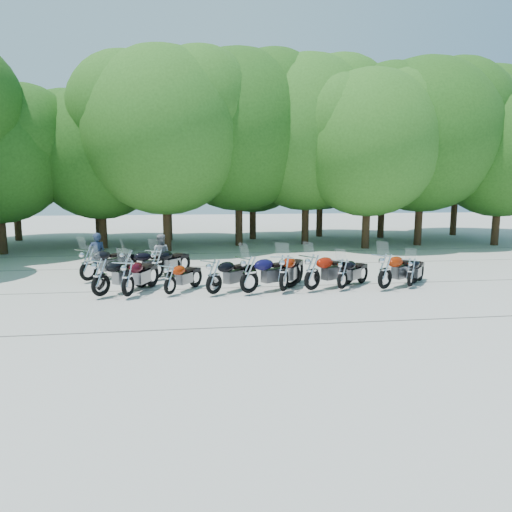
{
  "coord_description": "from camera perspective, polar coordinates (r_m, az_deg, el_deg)",
  "views": [
    {
      "loc": [
        -2.08,
        -13.93,
        3.45
      ],
      "look_at": [
        0.0,
        1.5,
        1.1
      ],
      "focal_mm": 32.0,
      "sensor_mm": 36.0,
      "label": 1
    }
  ],
  "objects": [
    {
      "name": "motorcycle_12",
      "position": [
        17.4,
        -12.27,
        -0.84
      ],
      "size": [
        1.91,
        2.33,
        1.32
      ],
      "primitive_type": null,
      "rotation": [
        0.0,
        0.0,
        2.54
      ],
      "color": "black",
      "rests_on": "ground"
    },
    {
      "name": "motorcycle_4",
      "position": [
        14.62,
        -0.85,
        -2.19
      ],
      "size": [
        2.57,
        1.97,
        1.43
      ],
      "primitive_type": null,
      "rotation": [
        0.0,
        0.0,
        2.11
      ],
      "color": "#0E0C35",
      "rests_on": "ground"
    },
    {
      "name": "tree_6",
      "position": [
        26.66,
        13.92,
        13.42
      ],
      "size": [
        8.0,
        8.0,
        9.82
      ],
      "color": "#3A2614",
      "rests_on": "ground"
    },
    {
      "name": "motorcycle_1",
      "position": [
        14.74,
        -15.76,
        -2.57
      ],
      "size": [
        1.52,
        2.51,
        1.36
      ],
      "primitive_type": null,
      "rotation": [
        0.0,
        0.0,
        2.79
      ],
      "color": "#36070F",
      "rests_on": "ground"
    },
    {
      "name": "tree_5",
      "position": [
        28.12,
        6.35,
        14.91
      ],
      "size": [
        9.04,
        9.04,
        11.1
      ],
      "color": "#3A2614",
      "rests_on": "ground"
    },
    {
      "name": "motorcycle_8",
      "position": [
        15.85,
        15.85,
        -1.7
      ],
      "size": [
        2.52,
        2.01,
        1.42
      ],
      "primitive_type": null,
      "rotation": [
        0.0,
        0.0,
        2.15
      ],
      "color": "#8C2005",
      "rests_on": "ground"
    },
    {
      "name": "tree_3",
      "position": [
        25.38,
        -11.39,
        14.92
      ],
      "size": [
        8.7,
        8.7,
        10.67
      ],
      "color": "#3A2614",
      "rests_on": "ground"
    },
    {
      "name": "tree_12",
      "position": [
        30.73,
        -0.42,
        12.83
      ],
      "size": [
        7.88,
        7.88,
        9.67
      ],
      "color": "#3A2614",
      "rests_on": "ground"
    },
    {
      "name": "tree_13",
      "position": [
        32.71,
        8.11,
        13.04
      ],
      "size": [
        8.31,
        8.31,
        10.2
      ],
      "color": "#3A2614",
      "rests_on": "ground"
    },
    {
      "name": "motorcycle_6",
      "position": [
        15.17,
        7.06,
        -1.88
      ],
      "size": [
        2.53,
        2.0,
        1.42
      ],
      "primitive_type": null,
      "rotation": [
        0.0,
        0.0,
        2.14
      ],
      "color": "maroon",
      "rests_on": "ground"
    },
    {
      "name": "motorcycle_11",
      "position": [
        17.67,
        -15.71,
        -0.84
      ],
      "size": [
        2.41,
        1.53,
        1.31
      ],
      "primitive_type": null,
      "rotation": [
        0.0,
        0.0,
        1.96
      ],
      "color": "black",
      "rests_on": "ground"
    },
    {
      "name": "tree_4",
      "position": [
        27.33,
        -2.22,
        15.27
      ],
      "size": [
        9.13,
        9.13,
        11.2
      ],
      "color": "#3A2614",
      "rests_on": "ground"
    },
    {
      "name": "tree_15",
      "position": [
        36.34,
        24.03,
        13.51
      ],
      "size": [
        9.67,
        9.67,
        11.86
      ],
      "color": "#3A2614",
      "rests_on": "ground"
    },
    {
      "name": "rider_1",
      "position": [
        18.44,
        -11.86,
        0.19
      ],
      "size": [
        0.91,
        0.78,
        1.64
      ],
      "primitive_type": "imported",
      "rotation": [
        0.0,
        0.0,
        2.92
      ],
      "color": "#979699",
      "rests_on": "ground"
    },
    {
      "name": "tree_10",
      "position": [
        31.59,
        -19.45,
        12.11
      ],
      "size": [
        7.78,
        7.78,
        9.55
      ],
      "color": "#3A2614",
      "rests_on": "ground"
    },
    {
      "name": "tree_7",
      "position": [
        29.09,
        20.15,
        13.87
      ],
      "size": [
        8.79,
        8.79,
        10.79
      ],
      "color": "#3A2614",
      "rests_on": "ground"
    },
    {
      "name": "motorcycle_7",
      "position": [
        15.56,
        10.76,
        -2.09
      ],
      "size": [
        2.0,
        1.97,
        1.22
      ],
      "primitive_type": null,
      "rotation": [
        0.0,
        0.0,
        2.34
      ],
      "color": "black",
      "rests_on": "ground"
    },
    {
      "name": "tree_8",
      "position": [
        30.93,
        28.33,
        11.33
      ],
      "size": [
        7.53,
        7.53,
        9.25
      ],
      "color": "#3A2614",
      "rests_on": "ground"
    },
    {
      "name": "tree_2",
      "position": [
        27.33,
        -19.01,
        12.03
      ],
      "size": [
        7.31,
        7.31,
        8.97
      ],
      "color": "#3A2614",
      "rests_on": "ground"
    },
    {
      "name": "rider_0",
      "position": [
        18.42,
        -19.23,
        0.07
      ],
      "size": [
        0.75,
        0.62,
        1.75
      ],
      "primitive_type": "imported",
      "rotation": [
        0.0,
        0.0,
        3.5
      ],
      "color": "#212D46",
      "rests_on": "ground"
    },
    {
      "name": "tree_14",
      "position": [
        32.71,
        15.68,
        12.44
      ],
      "size": [
        8.02,
        8.02,
        9.84
      ],
      "color": "#3A2614",
      "rests_on": "ground"
    },
    {
      "name": "motorcycle_9",
      "position": [
        16.54,
        18.8,
        -1.83
      ],
      "size": [
        1.82,
        2.03,
        1.18
      ],
      "primitive_type": null,
      "rotation": [
        0.0,
        0.0,
        2.46
      ],
      "color": "black",
      "rests_on": "ground"
    },
    {
      "name": "motorcycle_0",
      "position": [
        15.02,
        -18.88,
        -2.39
      ],
      "size": [
        2.13,
        2.47,
        1.42
      ],
      "primitive_type": null,
      "rotation": [
        0.0,
        0.0,
        2.5
      ],
      "color": "black",
      "rests_on": "ground"
    },
    {
      "name": "motorcycle_10",
      "position": [
        17.65,
        -20.26,
        -0.87
      ],
      "size": [
        2.26,
        2.4,
        1.43
      ],
      "primitive_type": null,
      "rotation": [
        0.0,
        0.0,
        2.41
      ],
      "color": "black",
      "rests_on": "ground"
    },
    {
      "name": "tree_9",
      "position": [
        33.6,
        -28.17,
        11.12
      ],
      "size": [
        7.59,
        7.59,
        9.32
      ],
      "color": "#3A2614",
      "rests_on": "ground"
    },
    {
      "name": "motorcycle_5",
      "position": [
        14.93,
        3.51,
        -1.99
      ],
      "size": [
        1.87,
        2.6,
        1.43
      ],
      "primitive_type": null,
      "rotation": [
        0.0,
        0.0,
        2.65
      ],
      "color": "maroon",
      "rests_on": "ground"
    },
    {
      "name": "ground",
      "position": [
        14.5,
        0.8,
        -5.18
      ],
      "size": [
        90.0,
        90.0,
        0.0
      ],
      "primitive_type": "plane",
      "color": "#AAA69A",
      "rests_on": "ground"
    },
    {
      "name": "tree_11",
      "position": [
        30.47,
        -11.09,
        12.28
      ],
      "size": [
        7.56,
        7.56,
        9.28
      ],
      "color": "#3A2614",
      "rests_on": "ground"
    },
    {
      "name": "motorcycle_3",
      "position": [
        14.58,
        -5.28,
        -2.46
      ],
      "size": [
        2.23,
        2.12,
        1.33
      ],
      "primitive_type": null,
      "rotation": [
        0.0,
        0.0,
        2.31
      ],
      "color": "black",
      "rests_on": "ground"
    },
    {
      "name": "motorcycle_2",
      "position": [
        14.77,
        -10.72,
        -2.75
      ],
      "size": [
        1.66,
        2.07,
        1.17
      ],
      "primitive_type": null,
      "rotation": [
        0.0,
        0.0,
        2.56
      ],
      "color": "#9F2405",
      "rests_on": "ground"
    }
  ]
}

